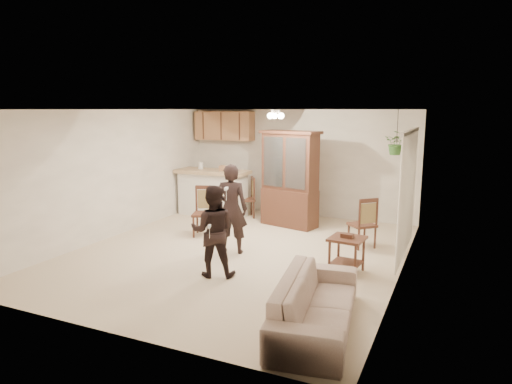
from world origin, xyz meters
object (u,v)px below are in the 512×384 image
at_px(sofa, 316,297).
at_px(chair_hutch_left, 245,206).
at_px(adult, 231,203).
at_px(chair_bar, 204,222).
at_px(china_hutch, 290,180).
at_px(side_table, 347,254).
at_px(child, 213,233).
at_px(chair_hutch_right, 362,233).

distance_m(sofa, chair_hutch_left, 5.59).
xyz_separation_m(adult, chair_bar, (-1.01, 0.76, -0.62)).
relative_size(china_hutch, side_table, 3.30).
distance_m(adult, side_table, 2.18).
height_order(sofa, side_table, sofa).
height_order(adult, chair_hutch_left, adult).
relative_size(chair_bar, chair_hutch_left, 1.04).
bearing_deg(side_table, chair_hutch_left, 138.40).
height_order(child, side_table, child).
bearing_deg(chair_hutch_left, chair_hutch_right, 33.20).
relative_size(side_table, chair_bar, 0.63).
xyz_separation_m(child, chair_hutch_left, (-1.21, 3.65, -0.41)).
xyz_separation_m(china_hutch, chair_hutch_left, (-1.22, 0.33, -0.75)).
bearing_deg(chair_bar, child, -75.58).
distance_m(chair_bar, chair_hutch_left, 1.76).
xyz_separation_m(china_hutch, side_table, (1.81, -2.36, -0.72)).
distance_m(child, side_table, 2.09).
bearing_deg(adult, side_table, 160.16).
height_order(chair_hutch_left, chair_hutch_right, chair_hutch_left).
distance_m(side_table, chair_bar, 3.23).
distance_m(sofa, chair_bar, 4.30).
height_order(china_hutch, chair_bar, china_hutch).
bearing_deg(chair_bar, china_hutch, 28.25).
xyz_separation_m(chair_bar, chair_hutch_right, (3.04, 0.52, -0.01)).
bearing_deg(chair_bar, chair_hutch_right, -10.12).
relative_size(sofa, chair_hutch_right, 1.99).
distance_m(adult, chair_hutch_right, 2.49).
bearing_deg(chair_hutch_right, chair_bar, -34.57).
relative_size(side_table, chair_hutch_left, 0.66).
xyz_separation_m(side_table, chair_hutch_left, (-3.03, 2.69, -0.02)).
bearing_deg(chair_hutch_left, adult, -13.70).
bearing_deg(china_hutch, child, -76.58).
distance_m(sofa, child, 2.17).
relative_size(sofa, child, 1.39).
bearing_deg(china_hutch, side_table, -39.00).
height_order(child, china_hutch, china_hutch).
relative_size(china_hutch, chair_hutch_right, 2.19).
bearing_deg(adult, china_hutch, -112.73).
bearing_deg(sofa, chair_bar, 39.56).
height_order(adult, chair_hutch_right, adult).
bearing_deg(child, adult, -97.13).
bearing_deg(sofa, child, 54.41).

